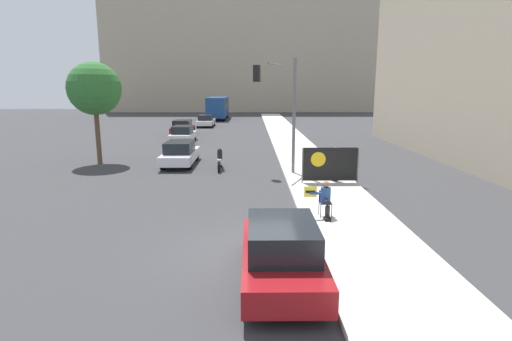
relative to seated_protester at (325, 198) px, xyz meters
name	(u,v)px	position (x,y,z in m)	size (l,w,h in m)	color
ground_plane	(250,253)	(-2.54, -2.74, -0.79)	(160.00, 160.00, 0.00)	#38383A
sidewalk_curb	(303,158)	(0.80, 12.26, -0.73)	(3.22, 90.00, 0.13)	beige
building_backdrop_far	(241,36)	(-4.54, 69.81, 13.87)	(52.00, 12.00, 29.32)	tan
seated_protester	(325,198)	(0.00, 0.00, 0.00)	(0.94, 0.77, 1.23)	#474C56
pedestrian_behind	(335,164)	(1.45, 5.42, 0.15)	(0.34, 0.34, 1.61)	black
protest_banner	(330,164)	(1.12, 5.02, 0.21)	(2.61, 0.06, 1.65)	slate
traffic_light_pole	(280,98)	(-1.02, 7.66, 3.16)	(2.16, 1.93, 5.76)	slate
parked_car_curbside	(282,252)	(-1.80, -4.40, -0.05)	(1.77, 4.13, 1.50)	maroon
car_on_road_nearest	(180,153)	(-6.66, 10.19, -0.08)	(1.73, 4.54, 1.42)	silver
car_on_road_midblock	(183,134)	(-8.21, 20.35, -0.10)	(1.74, 4.32, 1.39)	silver
car_on_road_distant	(183,127)	(-9.19, 26.01, -0.08)	(1.83, 4.12, 1.43)	maroon
car_on_road_far_lane	(206,121)	(-7.87, 34.59, -0.09)	(1.83, 4.77, 1.39)	white
city_bus_on_road	(218,107)	(-7.39, 46.25, 1.05)	(2.59, 10.04, 3.21)	navy
motorcycle_on_road	(220,160)	(-4.23, 8.78, -0.27)	(0.28, 2.12, 1.20)	white
street_tree_near_curb	(94,89)	(-11.62, 10.81, 3.60)	(3.06, 3.06, 5.95)	brown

